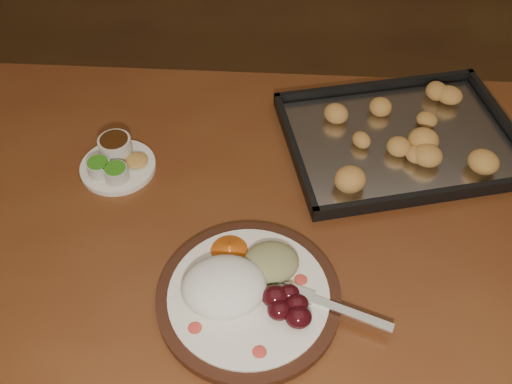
{
  "coord_description": "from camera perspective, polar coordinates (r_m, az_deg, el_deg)",
  "views": [
    {
      "loc": [
        -0.29,
        -0.84,
        1.54
      ],
      "look_at": [
        -0.24,
        -0.16,
        0.77
      ],
      "focal_mm": 40.0,
      "sensor_mm": 36.0,
      "label": 1
    }
  ],
  "objects": [
    {
      "name": "ground",
      "position": [
        1.78,
        7.39,
        -12.14
      ],
      "size": [
        4.0,
        4.0,
        0.0
      ],
      "primitive_type": "plane",
      "color": "brown",
      "rests_on": "ground"
    },
    {
      "name": "dining_table",
      "position": [
        1.08,
        -2.92,
        -6.77
      ],
      "size": [
        1.61,
        1.1,
        0.75
      ],
      "rotation": [
        0.0,
        0.0,
        -0.14
      ],
      "color": "brown",
      "rests_on": "ground"
    },
    {
      "name": "dinner_plate",
      "position": [
        0.9,
        -1.07,
        -9.8
      ],
      "size": [
        0.36,
        0.29,
        0.07
      ],
      "rotation": [
        0.0,
        0.0,
        -0.3
      ],
      "color": "#33180E",
      "rests_on": "dining_table"
    },
    {
      "name": "condiment_saucer",
      "position": [
        1.12,
        -13.83,
        3.02
      ],
      "size": [
        0.14,
        0.14,
        0.05
      ],
      "rotation": [
        0.0,
        0.0,
        -0.17
      ],
      "color": "white",
      "rests_on": "dining_table"
    },
    {
      "name": "baking_tray",
      "position": [
        1.17,
        14.3,
        5.34
      ],
      "size": [
        0.48,
        0.38,
        0.05
      ],
      "rotation": [
        0.0,
        0.0,
        0.11
      ],
      "color": "black",
      "rests_on": "dining_table"
    }
  ]
}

